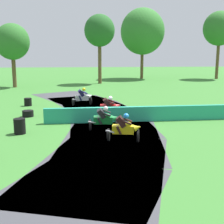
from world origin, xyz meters
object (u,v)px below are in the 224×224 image
object	(u,v)px
motorcycle_fourth_white	(83,97)
tire_stack_mid_a	(20,126)
motorcycle_chase_green	(105,119)
motorcycle_lead_yellow	(125,128)
tire_stack_mid_b	(28,114)
motorcycle_trailing_red	(109,107)
tire_stack_far	(28,102)

from	to	relation	value
motorcycle_fourth_white	tire_stack_mid_a	xyz separation A→B (m)	(-3.15, -8.07, -0.26)
motorcycle_chase_green	motorcycle_lead_yellow	bearing A→B (deg)	-69.09
motorcycle_fourth_white	tire_stack_mid_b	bearing A→B (deg)	-132.34
motorcycle_chase_green	motorcycle_trailing_red	world-z (taller)	motorcycle_trailing_red
motorcycle_chase_green	tire_stack_far	bearing A→B (deg)	124.47
motorcycle_chase_green	tire_stack_mid_a	world-z (taller)	motorcycle_chase_green
motorcycle_chase_green	motorcycle_fourth_white	size ratio (longest dim) A/B	0.99
motorcycle_chase_green	motorcycle_fourth_white	xyz separation A→B (m)	(-1.22, 7.80, 0.02)
motorcycle_trailing_red	tire_stack_far	xyz separation A→B (m)	(-5.95, 4.40, -0.35)
tire_stack_mid_b	motorcycle_lead_yellow	bearing A→B (deg)	-47.59
motorcycle_chase_green	motorcycle_trailing_red	distance (m)	3.58
motorcycle_trailing_red	tire_stack_mid_a	world-z (taller)	motorcycle_trailing_red
motorcycle_trailing_red	tire_stack_mid_b	xyz separation A→B (m)	(-5.24, 0.40, -0.45)
motorcycle_trailing_red	tire_stack_far	size ratio (longest dim) A/B	2.81
motorcycle_trailing_red	tire_stack_mid_a	distance (m)	6.20
motorcycle_lead_yellow	motorcycle_trailing_red	size ratio (longest dim) A/B	1.01
tire_stack_mid_a	tire_stack_mid_b	distance (m)	4.23
tire_stack_mid_b	tire_stack_far	xyz separation A→B (m)	(-0.72, 4.00, 0.10)
motorcycle_chase_green	motorcycle_trailing_red	xyz separation A→B (m)	(0.50, 3.54, 0.00)
tire_stack_mid_b	motorcycle_chase_green	bearing A→B (deg)	-39.77
motorcycle_trailing_red	tire_stack_far	distance (m)	7.41
tire_stack_far	motorcycle_trailing_red	bearing A→B (deg)	-36.47
motorcycle_lead_yellow	tire_stack_far	xyz separation A→B (m)	(-6.27, 10.08, -0.36)
tire_stack_mid_a	tire_stack_mid_b	size ratio (longest dim) A/B	1.12
motorcycle_chase_green	motorcycle_trailing_red	size ratio (longest dim) A/B	1.01
motorcycle_chase_green	tire_stack_mid_a	size ratio (longest dim) A/B	2.12
motorcycle_lead_yellow	tire_stack_mid_b	bearing A→B (deg)	132.41
motorcycle_chase_green	tire_stack_mid_a	xyz separation A→B (m)	(-4.38, -0.27, -0.24)
motorcycle_trailing_red	tire_stack_mid_a	size ratio (longest dim) A/B	2.10
motorcycle_trailing_red	motorcycle_fourth_white	distance (m)	4.59
tire_stack_mid_b	tire_stack_far	distance (m)	4.07
motorcycle_lead_yellow	motorcycle_chase_green	xyz separation A→B (m)	(-0.82, 2.13, -0.02)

